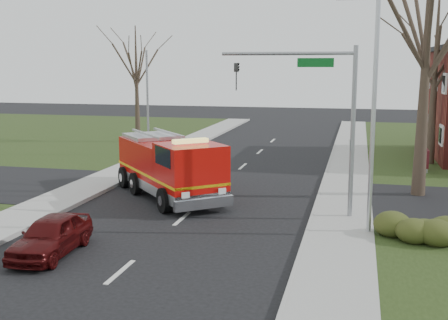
# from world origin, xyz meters

# --- Properties ---
(ground) EXTENTS (120.00, 120.00, 0.00)m
(ground) POSITION_xyz_m (0.00, 0.00, 0.00)
(ground) COLOR black
(ground) RESTS_ON ground
(sidewalk_right) EXTENTS (2.40, 80.00, 0.15)m
(sidewalk_right) POSITION_xyz_m (6.20, 0.00, 0.07)
(sidewalk_right) COLOR #9B9B95
(sidewalk_right) RESTS_ON ground
(sidewalk_left) EXTENTS (2.40, 80.00, 0.15)m
(sidewalk_left) POSITION_xyz_m (-6.20, 0.00, 0.07)
(sidewalk_left) COLOR #9B9B95
(sidewalk_left) RESTS_ON ground
(health_center_sign) EXTENTS (0.12, 2.00, 1.40)m
(health_center_sign) POSITION_xyz_m (10.50, 12.50, 0.88)
(health_center_sign) COLOR #441015
(health_center_sign) RESTS_ON ground
(hedge_corner) EXTENTS (2.80, 2.00, 0.90)m
(hedge_corner) POSITION_xyz_m (9.00, -1.00, 0.58)
(hedge_corner) COLOR #363E16
(hedge_corner) RESTS_ON lawn_right
(bare_tree_near) EXTENTS (6.00, 6.00, 12.00)m
(bare_tree_near) POSITION_xyz_m (9.50, 6.00, 7.41)
(bare_tree_near) COLOR #34291F
(bare_tree_near) RESTS_ON ground
(bare_tree_far) EXTENTS (5.25, 5.25, 10.50)m
(bare_tree_far) POSITION_xyz_m (11.00, 15.00, 6.49)
(bare_tree_far) COLOR #34291F
(bare_tree_far) RESTS_ON ground
(bare_tree_left) EXTENTS (4.50, 4.50, 9.00)m
(bare_tree_left) POSITION_xyz_m (-10.00, 20.00, 5.56)
(bare_tree_left) COLOR #34291F
(bare_tree_left) RESTS_ON ground
(traffic_signal_mast) EXTENTS (5.29, 0.18, 6.80)m
(traffic_signal_mast) POSITION_xyz_m (5.21, 1.50, 4.71)
(traffic_signal_mast) COLOR gray
(traffic_signal_mast) RESTS_ON ground
(streetlight_pole) EXTENTS (1.48, 0.16, 8.40)m
(streetlight_pole) POSITION_xyz_m (7.14, -0.50, 4.55)
(streetlight_pole) COLOR #B7BABF
(streetlight_pole) RESTS_ON ground
(utility_pole_far) EXTENTS (0.14, 0.14, 7.00)m
(utility_pole_far) POSITION_xyz_m (-6.80, 14.00, 3.50)
(utility_pole_far) COLOR gray
(utility_pole_far) RESTS_ON ground
(fire_engine) EXTENTS (6.80, 7.30, 3.01)m
(fire_engine) POSITION_xyz_m (-1.64, 3.39, 1.36)
(fire_engine) COLOR #B10B08
(fire_engine) RESTS_ON ground
(parked_car_maroon) EXTENTS (1.68, 3.83, 1.28)m
(parked_car_maroon) POSITION_xyz_m (-2.80, -5.04, 0.64)
(parked_car_maroon) COLOR #420A0B
(parked_car_maroon) RESTS_ON ground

